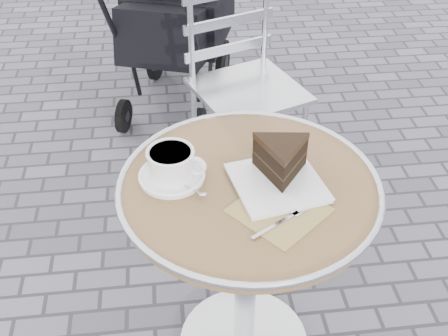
{
  "coord_description": "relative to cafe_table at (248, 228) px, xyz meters",
  "views": [
    {
      "loc": [
        -0.2,
        -1.14,
        1.7
      ],
      "look_at": [
        -0.07,
        0.02,
        0.78
      ],
      "focal_mm": 45.0,
      "sensor_mm": 36.0,
      "label": 1
    }
  ],
  "objects": [
    {
      "name": "baby_stroller",
      "position": [
        -0.13,
        1.66,
        -0.11
      ],
      "size": [
        0.72,
        1.06,
        1.01
      ],
      "rotation": [
        0.0,
        0.0,
        -0.32
      ],
      "color": "black",
      "rests_on": "ground"
    },
    {
      "name": "cappuccino_set",
      "position": [
        -0.2,
        0.05,
        0.21
      ],
      "size": [
        0.18,
        0.19,
        0.09
      ],
      "rotation": [
        0.0,
        0.0,
        -0.27
      ],
      "color": "white",
      "rests_on": "cafe_table"
    },
    {
      "name": "cake_plate_set",
      "position": [
        0.08,
        0.01,
        0.22
      ],
      "size": [
        0.29,
        0.39,
        0.12
      ],
      "rotation": [
        0.0,
        0.0,
        0.19
      ],
      "color": "#A18458",
      "rests_on": "cafe_table"
    },
    {
      "name": "cafe_table",
      "position": [
        0.0,
        0.0,
        0.0
      ],
      "size": [
        0.72,
        0.72,
        0.74
      ],
      "color": "silver",
      "rests_on": "ground"
    },
    {
      "name": "bistro_chair",
      "position": [
        0.11,
        1.0,
        0.01
      ],
      "size": [
        0.54,
        0.54,
        0.93
      ],
      "rotation": [
        0.0,
        0.0,
        0.36
      ],
      "color": "silver",
      "rests_on": "ground"
    }
  ]
}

